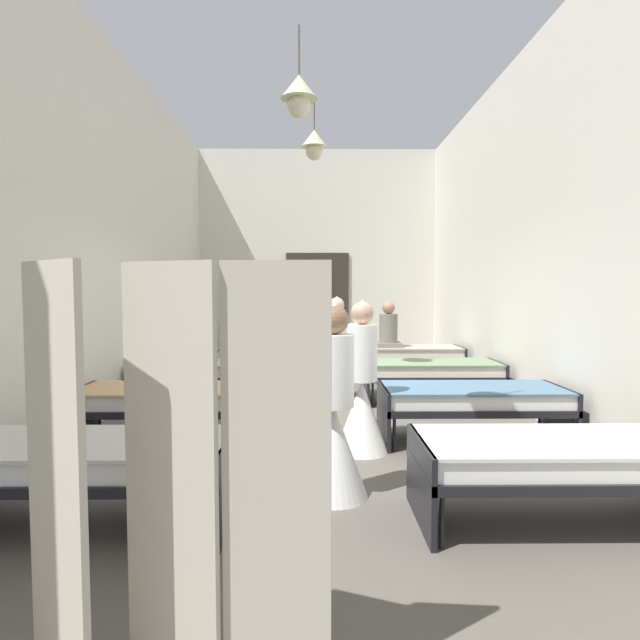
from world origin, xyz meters
TOP-DOWN VIEW (x-y plane):
  - ground_plane at (0.00, 0.00)m, footprint 5.87×11.44m
  - room_shell at (-0.00, 1.17)m, footprint 5.67×11.04m
  - bed_left_row_0 at (-1.58, -2.85)m, footprint 1.90×0.84m
  - bed_right_row_0 at (1.58, -2.85)m, footprint 1.90×0.84m
  - bed_left_row_1 at (-1.58, -0.95)m, footprint 1.90×0.84m
  - bed_right_row_1 at (1.58, -0.95)m, footprint 1.90×0.84m
  - bed_left_row_2 at (-1.58, 0.95)m, footprint 1.90×0.84m
  - bed_right_row_2 at (1.58, 0.95)m, footprint 1.90×0.84m
  - bed_left_row_3 at (-1.58, 2.85)m, footprint 1.90×0.84m
  - bed_right_row_3 at (1.58, 2.85)m, footprint 1.90×0.84m
  - nurse_near_aisle at (0.08, -2.40)m, footprint 0.52×0.52m
  - nurse_mid_aisle at (0.26, 1.29)m, footprint 0.52×0.52m
  - nurse_far_aisle at (0.39, -1.30)m, footprint 0.52×0.52m
  - patient_seated_primary at (1.23, 2.79)m, footprint 0.44×0.44m
  - potted_plant at (0.28, 3.61)m, footprint 0.45×0.45m
  - privacy_screen at (-0.63, -4.34)m, footprint 1.22×0.30m

SIDE VIEW (x-z plane):
  - ground_plane at x=0.00m, z-range -0.10..0.00m
  - bed_left_row_0 at x=-1.58m, z-range 0.15..0.73m
  - bed_right_row_0 at x=1.58m, z-range 0.15..0.73m
  - bed_left_row_1 at x=-1.58m, z-range 0.15..0.73m
  - bed_right_row_1 at x=1.58m, z-range 0.15..0.73m
  - bed_left_row_2 at x=-1.58m, z-range 0.15..0.73m
  - bed_right_row_2 at x=1.58m, z-range 0.15..0.73m
  - bed_left_row_3 at x=-1.58m, z-range 0.15..0.73m
  - bed_right_row_3 at x=1.58m, z-range 0.15..0.73m
  - nurse_near_aisle at x=0.08m, z-range -0.21..1.27m
  - nurse_mid_aisle at x=0.26m, z-range -0.21..1.27m
  - nurse_far_aisle at x=0.39m, z-range -0.21..1.27m
  - potted_plant at x=0.28m, z-range 0.09..1.44m
  - privacy_screen at x=-0.63m, z-range 0.00..1.70m
  - patient_seated_primary at x=1.23m, z-range 0.47..1.27m
  - room_shell at x=0.00m, z-range 0.01..4.70m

